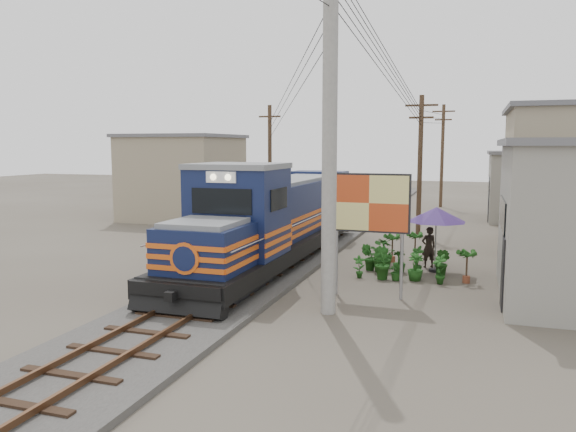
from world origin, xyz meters
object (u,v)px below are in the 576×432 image
(market_umbrella, at_px, (436,215))
(vendor, at_px, (429,247))
(locomotive, at_px, (275,221))
(billboard, at_px, (369,206))

(market_umbrella, xyz_separation_m, vendor, (-0.28, 0.66, -1.30))
(locomotive, height_order, vendor, locomotive)
(billboard, bearing_deg, market_umbrella, 68.52)
(locomotive, relative_size, market_umbrella, 5.46)
(market_umbrella, distance_m, vendor, 1.48)
(vendor, bearing_deg, billboard, 43.27)
(billboard, distance_m, vendor, 5.36)
(market_umbrella, bearing_deg, billboard, -112.08)
(locomotive, distance_m, market_umbrella, 5.93)
(locomotive, xyz_separation_m, billboard, (4.22, -3.57, 1.07))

